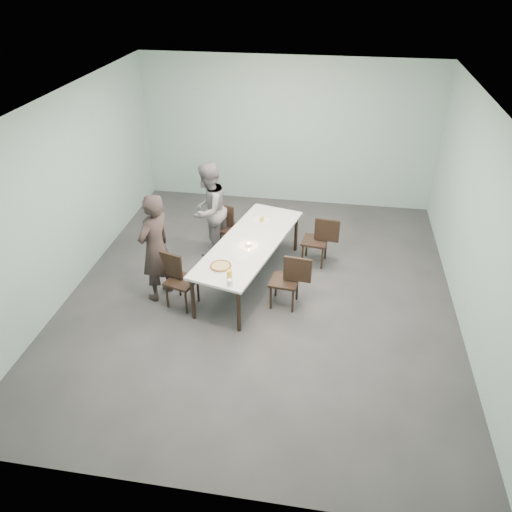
% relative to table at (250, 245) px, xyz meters
% --- Properties ---
extents(ground, '(7.00, 7.00, 0.00)m').
position_rel_table_xyz_m(ground, '(0.24, -0.31, -0.69)').
color(ground, '#333335').
rests_on(ground, ground).
extents(room_shell, '(6.02, 7.02, 3.01)m').
position_rel_table_xyz_m(room_shell, '(0.24, -0.31, 1.33)').
color(room_shell, '#92B8B0').
rests_on(room_shell, ground).
extents(table, '(1.50, 2.74, 0.75)m').
position_rel_table_xyz_m(table, '(0.00, 0.00, 0.00)').
color(table, white).
rests_on(table, ground).
extents(chair_near_left, '(0.65, 0.52, 0.87)m').
position_rel_table_xyz_m(chair_near_left, '(-0.98, -0.78, -0.19)').
color(chair_near_left, black).
rests_on(chair_near_left, ground).
extents(chair_far_left, '(0.65, 0.52, 0.87)m').
position_rel_table_xyz_m(chair_far_left, '(-0.54, 0.95, -0.19)').
color(chair_far_left, black).
rests_on(chair_far_left, ground).
extents(chair_near_right, '(0.63, 0.46, 0.87)m').
position_rel_table_xyz_m(chair_near_right, '(0.71, -0.55, -0.19)').
color(chair_near_right, black).
rests_on(chair_near_right, ground).
extents(chair_far_right, '(0.64, 0.47, 0.87)m').
position_rel_table_xyz_m(chair_far_right, '(1.09, 0.73, -0.19)').
color(chair_far_right, black).
rests_on(chair_far_right, ground).
extents(diner_near, '(0.63, 0.75, 1.74)m').
position_rel_table_xyz_m(diner_near, '(-1.33, -0.63, 0.18)').
color(diner_near, black).
rests_on(diner_near, ground).
extents(diner_far, '(0.83, 0.96, 1.68)m').
position_rel_table_xyz_m(diner_far, '(-0.86, 0.80, 0.15)').
color(diner_far, slate).
rests_on(diner_far, ground).
extents(pizza, '(0.34, 0.34, 0.04)m').
position_rel_table_xyz_m(pizza, '(-0.28, -0.80, 0.08)').
color(pizza, white).
rests_on(pizza, table).
extents(side_plate, '(0.18, 0.18, 0.01)m').
position_rel_table_xyz_m(side_plate, '(-0.02, -0.55, 0.06)').
color(side_plate, white).
rests_on(side_plate, table).
extents(beer_glass, '(0.08, 0.08, 0.15)m').
position_rel_table_xyz_m(beer_glass, '(-0.09, -1.09, 0.13)').
color(beer_glass, gold).
rests_on(beer_glass, table).
extents(water_tumbler, '(0.08, 0.08, 0.09)m').
position_rel_table_xyz_m(water_tumbler, '(-0.06, -1.23, 0.10)').
color(water_tumbler, silver).
rests_on(water_tumbler, table).
extents(tealight, '(0.06, 0.06, 0.05)m').
position_rel_table_xyz_m(tealight, '(0.01, -0.13, 0.08)').
color(tealight, silver).
rests_on(tealight, table).
extents(amber_tumbler, '(0.07, 0.07, 0.08)m').
position_rel_table_xyz_m(amber_tumbler, '(0.09, 0.69, 0.10)').
color(amber_tumbler, gold).
rests_on(amber_tumbler, table).
extents(menu, '(0.34, 0.29, 0.01)m').
position_rel_table_xyz_m(menu, '(0.08, 0.75, 0.06)').
color(menu, silver).
rests_on(menu, table).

